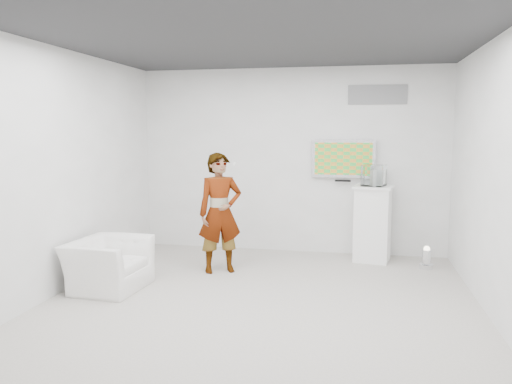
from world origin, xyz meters
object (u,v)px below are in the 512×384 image
pedestal (373,223)px  floor_uplight (426,258)px  tv (343,159)px  person (220,213)px  armchair (108,264)px

pedestal → floor_uplight: bearing=-22.6°
pedestal → floor_uplight: size_ratio=3.69×
tv → person: 2.27m
armchair → pedestal: 3.93m
floor_uplight → pedestal: bearing=157.4°
armchair → tv: bearing=-45.8°
pedestal → person: bearing=-153.6°
tv → armchair: bearing=-139.7°
armchair → floor_uplight: bearing=-62.7°
person → pedestal: (2.13, 1.06, -0.27)m
armchair → pedestal: size_ratio=0.83×
armchair → pedestal: pedestal is taller
tv → floor_uplight: bearing=-27.4°
armchair → pedestal: (3.32, 2.08, 0.27)m
armchair → floor_uplight: armchair is taller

